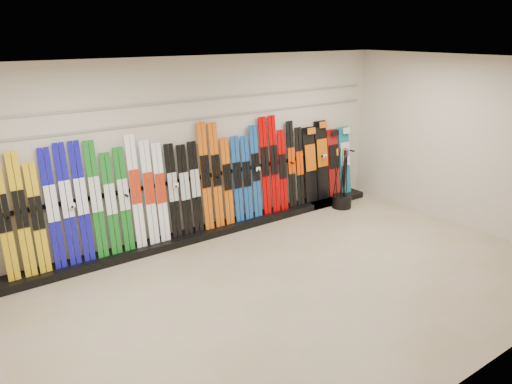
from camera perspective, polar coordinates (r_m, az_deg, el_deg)
floor at (r=7.01m, az=3.99°, el=-10.86°), size 8.00×8.00×0.00m
back_wall at (r=8.41m, az=-6.86°, el=4.97°), size 8.00×0.00×8.00m
right_wall at (r=9.45m, az=23.16°, el=5.09°), size 0.00×5.00×5.00m
ceiling at (r=6.15m, az=4.61°, el=14.41°), size 8.00×8.00×0.00m
ski_rack_base at (r=8.78m, az=-4.52°, el=-4.27°), size 8.00×0.40×0.12m
skis at (r=8.19m, az=-9.04°, el=0.52°), size 5.37×0.23×1.83m
snowboards at (r=10.17m, az=8.11°, el=3.40°), size 1.25×0.24×1.57m
pole_bin at (r=10.09m, az=9.77°, el=-1.07°), size 0.38×0.38×0.25m
ski_poles at (r=9.93m, az=9.87°, el=1.54°), size 0.30×0.32×1.18m
slatwall_rail_0 at (r=8.30m, az=-6.92°, el=8.31°), size 7.60×0.02×0.03m
slatwall_rail_1 at (r=8.25m, az=-7.00°, el=10.36°), size 7.60×0.02×0.03m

